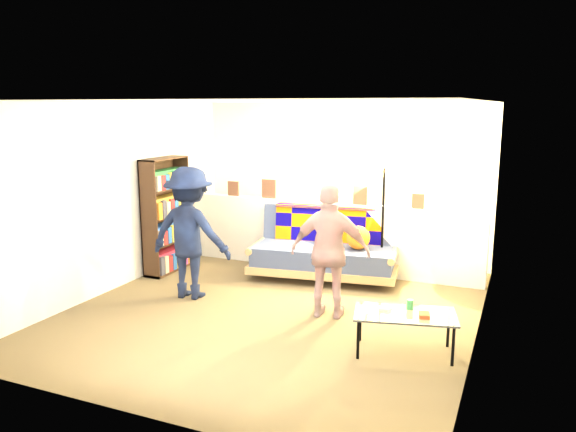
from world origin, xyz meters
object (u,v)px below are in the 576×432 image
Objects in this scene: bookshelf at (166,219)px; coffee_table at (406,316)px; futon_sofa at (326,249)px; floor_lamp at (384,197)px; person_left at (190,233)px; person_right at (330,252)px.

bookshelf is 1.55× the size of coffee_table.
floor_lamp is at bearing 15.01° from futon_sofa.
bookshelf is 4.00m from coffee_table.
bookshelf reaches higher than futon_sofa.
person_left reaches higher than coffee_table.
floor_lamp reaches higher than futon_sofa.
person_right is (-0.98, 0.62, 0.38)m from coffee_table.
coffee_table is 0.65× the size of floor_lamp.
floor_lamp is (2.95, 0.80, 0.38)m from bookshelf.
person_right is at bearing -69.21° from futon_sofa.
floor_lamp is 2.61m from person_left.
coffee_table is at bearing -53.04° from futon_sofa.
floor_lamp is at bearing 109.23° from coffee_table.
bookshelf reaches higher than person_right.
bookshelf reaches higher than person_left.
person_left is at bearing -132.15° from futon_sofa.
bookshelf is at bearing -24.24° from person_right.
floor_lamp is 1.64m from person_right.
futon_sofa is at bearing 15.27° from bookshelf.
coffee_table is 0.65× the size of person_left.
futon_sofa is at bearing -134.99° from person_left.
futon_sofa is 1.07m from floor_lamp.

